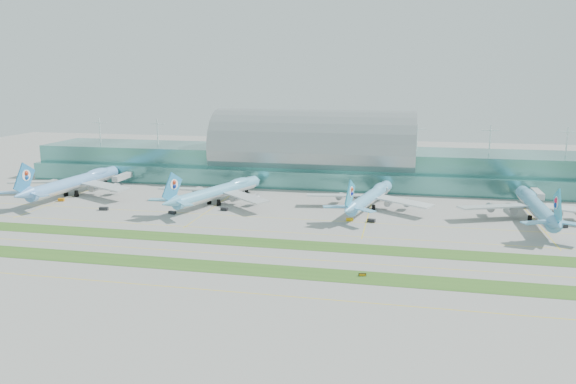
% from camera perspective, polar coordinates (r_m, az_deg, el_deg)
% --- Properties ---
extents(ground, '(700.00, 700.00, 0.00)m').
position_cam_1_polar(ground, '(216.65, -3.00, -5.31)').
color(ground, gray).
rests_on(ground, ground).
extents(terminal, '(340.00, 69.10, 36.00)m').
position_cam_1_polar(terminal, '(336.68, 2.58, 3.44)').
color(terminal, '#3D7A75').
rests_on(terminal, ground).
extents(grass_strip_near, '(420.00, 12.00, 0.08)m').
position_cam_1_polar(grass_strip_near, '(191.12, -5.16, -7.73)').
color(grass_strip_near, '#2D591E').
rests_on(grass_strip_near, ground).
extents(grass_strip_far, '(420.00, 12.00, 0.08)m').
position_cam_1_polar(grass_strip_far, '(218.48, -2.86, -5.14)').
color(grass_strip_far, '#2D591E').
rests_on(grass_strip_far, ground).
extents(taxiline_a, '(420.00, 0.35, 0.01)m').
position_cam_1_polar(taxiline_a, '(173.38, -7.10, -9.91)').
color(taxiline_a, yellow).
rests_on(taxiline_a, ground).
extents(taxiline_b, '(420.00, 0.35, 0.01)m').
position_cam_1_polar(taxiline_b, '(203.81, -4.01, -6.45)').
color(taxiline_b, yellow).
rests_on(taxiline_b, ground).
extents(taxiline_c, '(420.00, 0.35, 0.01)m').
position_cam_1_polar(taxiline_c, '(233.35, -1.87, -4.02)').
color(taxiline_c, yellow).
rests_on(taxiline_c, ground).
extents(taxiline_d, '(420.00, 0.35, 0.01)m').
position_cam_1_polar(taxiline_d, '(254.01, -0.69, -2.68)').
color(taxiline_d, yellow).
rests_on(taxiline_d, ground).
extents(airliner_a, '(73.98, 84.30, 23.19)m').
position_cam_1_polar(airliner_a, '(322.47, -20.72, 1.01)').
color(airliner_a, '#65A1DF').
rests_on(airliner_a, ground).
extents(airliner_b, '(63.30, 73.68, 20.99)m').
position_cam_1_polar(airliner_b, '(283.77, -7.00, 0.14)').
color(airliner_b, '#64B4DC').
rests_on(airliner_b, ground).
extents(airliner_c, '(61.71, 71.11, 19.77)m').
position_cam_1_polar(airliner_c, '(273.75, 8.39, -0.41)').
color(airliner_c, '#69B6E7').
rests_on(airliner_c, ground).
extents(airliner_d, '(68.95, 78.09, 21.53)m').
position_cam_1_polar(airliner_d, '(272.33, 23.90, -1.28)').
color(airliner_d, '#5CA1CB').
rests_on(airliner_d, ground).
extents(gse_a, '(3.31, 2.43, 1.55)m').
position_cam_1_polar(gse_a, '(309.60, -22.04, -0.74)').
color(gse_a, orange).
rests_on(gse_a, ground).
extents(gse_b, '(4.38, 2.40, 1.53)m').
position_cam_1_polar(gse_b, '(282.59, -18.21, -1.62)').
color(gse_b, black).
rests_on(gse_b, ground).
extents(gse_c, '(3.82, 2.66, 1.31)m').
position_cam_1_polar(gse_c, '(267.07, -11.68, -2.05)').
color(gse_c, black).
rests_on(gse_c, ground).
extents(gse_d, '(3.76, 2.50, 1.48)m').
position_cam_1_polar(gse_d, '(269.39, -6.49, -1.73)').
color(gse_d, black).
rests_on(gse_d, ground).
extents(gse_e, '(3.36, 2.01, 1.28)m').
position_cam_1_polar(gse_e, '(250.74, 6.28, -2.80)').
color(gse_e, '#E1A20D').
rests_on(gse_e, ground).
extents(gse_f, '(3.71, 2.73, 1.48)m').
position_cam_1_polar(gse_f, '(249.81, 8.46, -2.89)').
color(gse_f, black).
rests_on(gse_f, ground).
extents(gse_g, '(3.69, 2.81, 1.62)m').
position_cam_1_polar(gse_g, '(267.02, 25.02, -2.92)').
color(gse_g, black).
rests_on(gse_g, ground).
extents(gse_h, '(4.25, 2.75, 1.64)m').
position_cam_1_polar(gse_h, '(265.64, 26.12, -3.10)').
color(gse_h, black).
rests_on(gse_h, ground).
extents(taxiway_sign_east, '(2.50, 0.75, 1.06)m').
position_cam_1_polar(taxiway_sign_east, '(184.81, 7.56, -8.33)').
color(taxiway_sign_east, black).
rests_on(taxiway_sign_east, ground).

